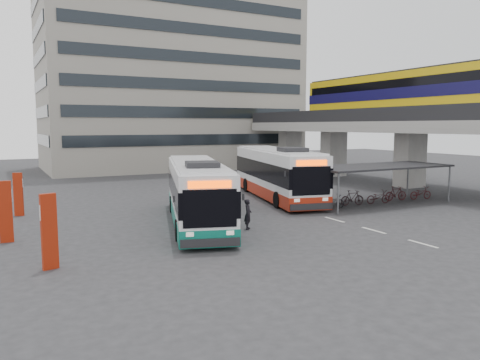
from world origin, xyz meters
name	(u,v)px	position (x,y,z in m)	size (l,w,h in m)	color
ground	(297,224)	(0.00, 0.00, 0.00)	(120.00, 120.00, 0.00)	#28282B
viaduct	(384,114)	(17.00, 11.18, 6.23)	(8.00, 32.00, 9.68)	gray
bike_shelter	(377,181)	(8.50, 3.00, 1.52)	(10.00, 4.00, 2.54)	#595B60
office_block	(171,66)	(6.00, 36.00, 12.50)	(30.00, 15.00, 25.00)	gray
road_markings	(374,230)	(2.50, -3.00, 0.01)	(0.15, 7.60, 0.01)	beige
bus_main	(277,174)	(3.87, 8.15, 1.75)	(5.71, 13.01, 3.76)	white
bus_teal	(197,193)	(-4.55, 2.75, 1.63)	(6.00, 12.07, 3.50)	white
pedestrian	(248,214)	(-2.87, 0.19, 0.76)	(0.55, 0.36, 1.52)	black
sign_totem_south	(49,231)	(-12.36, -2.23, 1.42)	(0.59, 0.30, 2.77)	#951E09
sign_totem_mid	(6,211)	(-13.64, 2.87, 1.42)	(0.60, 0.21, 2.76)	#951E09
sign_totem_north	(18,194)	(-12.83, 9.37, 1.29)	(0.53, 0.29, 2.50)	#951E09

